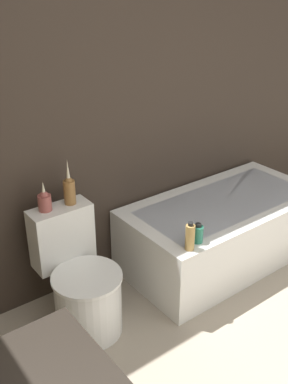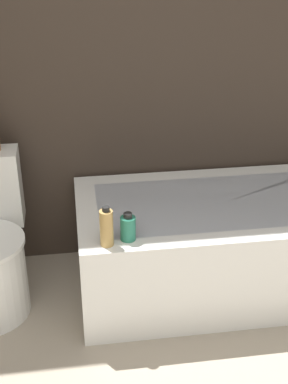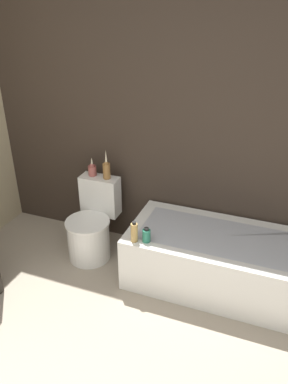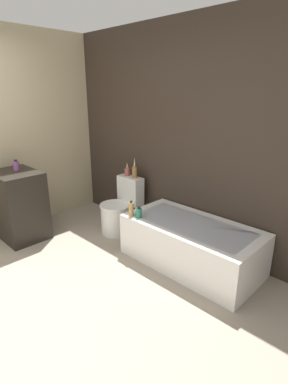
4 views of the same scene
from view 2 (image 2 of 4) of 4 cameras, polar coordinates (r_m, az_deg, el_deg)
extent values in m
cube|color=#332821|center=(2.65, -9.61, 18.09)|extent=(6.40, 0.06, 2.60)
cube|color=white|center=(2.74, 8.74, -5.40)|extent=(1.48, 0.75, 0.48)
cube|color=#B7BCC6|center=(2.62, 9.09, -1.04)|extent=(1.28, 0.55, 0.01)
cylinder|color=tan|center=(2.21, -4.02, -3.86)|extent=(0.06, 0.06, 0.16)
cylinder|color=black|center=(2.17, -4.10, -1.81)|extent=(0.03, 0.03, 0.02)
cylinder|color=#267259|center=(2.26, -1.72, -3.91)|extent=(0.07, 0.07, 0.11)
cylinder|color=black|center=(2.22, -1.74, -2.51)|extent=(0.04, 0.04, 0.02)
camera|label=1|loc=(1.49, -92.57, 10.19)|focal=42.00mm
camera|label=3|loc=(1.26, 111.81, 16.68)|focal=35.00mm
camera|label=4|loc=(2.41, 89.06, 4.20)|focal=28.00mm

